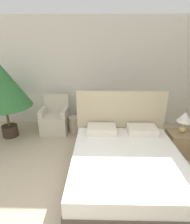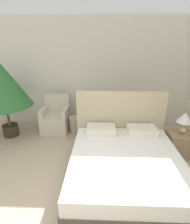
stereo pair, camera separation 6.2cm
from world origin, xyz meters
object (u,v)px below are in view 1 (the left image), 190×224
object	(u,v)px
potted_palm	(1,85)
side_table	(74,124)
armchair_near_window_left	(55,121)
table_lamp	(185,118)
armchair_near_window_right	(94,121)
nightstand	(181,144)
bed	(125,162)

from	to	relation	value
potted_palm	side_table	bearing A→B (deg)	9.28
potted_palm	side_table	world-z (taller)	potted_palm
side_table	potted_palm	bearing A→B (deg)	-170.72
potted_palm	armchair_near_window_left	bearing A→B (deg)	14.46
armchair_near_window_left	side_table	distance (m)	0.52
table_lamp	side_table	xyz separation A→B (m)	(-2.36, 0.97, -0.61)
armchair_near_window_right	side_table	world-z (taller)	armchair_near_window_right
nightstand	armchair_near_window_left	bearing A→B (deg)	160.49
bed	table_lamp	distance (m)	1.53
potted_palm	table_lamp	world-z (taller)	potted_palm
potted_palm	table_lamp	bearing A→B (deg)	-10.09
armchair_near_window_left	side_table	size ratio (longest dim) A/B	2.27
nightstand	bed	bearing A→B (deg)	-151.71
armchair_near_window_right	side_table	distance (m)	0.52
table_lamp	side_table	size ratio (longest dim) A/B	1.05
nightstand	side_table	bearing A→B (deg)	157.12
bed	potted_palm	world-z (taller)	potted_palm
nightstand	armchair_near_window_right	bearing A→B (deg)	151.21
bed	side_table	bearing A→B (deg)	123.65
potted_palm	nightstand	xyz separation A→B (m)	(3.98, -0.74, -1.06)
nightstand	side_table	size ratio (longest dim) A/B	1.31
potted_palm	nightstand	world-z (taller)	potted_palm
armchair_near_window_right	armchair_near_window_left	bearing A→B (deg)	-176.94
bed	nightstand	world-z (taller)	bed
table_lamp	nightstand	bearing A→B (deg)	-68.81
bed	potted_palm	xyz separation A→B (m)	(-2.73, 1.41, 1.02)
potted_palm	side_table	xyz separation A→B (m)	(1.61, 0.26, -1.10)
armchair_near_window_left	armchair_near_window_right	xyz separation A→B (m)	(1.02, -0.00, 0.00)
armchair_near_window_right	table_lamp	bearing A→B (deg)	-25.17
armchair_near_window_left	nightstand	xyz separation A→B (m)	(2.88, -1.02, -0.05)
armchair_near_window_left	potted_palm	size ratio (longest dim) A/B	0.51
bed	side_table	size ratio (longest dim) A/B	4.81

